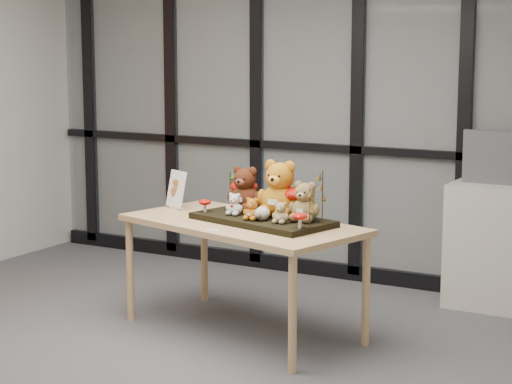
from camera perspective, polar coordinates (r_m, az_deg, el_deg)
The scene contains 25 objects.
floor at distance 5.65m, azimuth -8.36°, elevation -10.37°, with size 5.00×5.00×0.00m, color #494A4E.
room_shell at distance 5.33m, azimuth -8.79°, elevation 6.93°, with size 5.00×5.00×5.00m.
glass_partition at distance 7.44m, azimuth 3.08°, elevation 5.62°, with size 4.90×0.06×2.78m.
display_table at distance 5.98m, azimuth -0.82°, elevation -2.46°, with size 1.73×1.16×0.74m.
diorama_tray at distance 5.92m, azimuth 0.40°, elevation -1.72°, with size 0.91×0.45×0.04m, color black.
bear_pooh_yellow at distance 5.89m, azimuth 1.49°, elevation 0.40°, with size 0.31×0.28×0.40m, color #BE7014, non-canonical shape.
bear_brown_medium at distance 6.09m, azimuth -0.68°, elevation 0.34°, with size 0.25×0.23×0.33m, color #431B0D, non-canonical shape.
bear_tan_back at distance 5.76m, azimuth 3.03°, elevation -0.45°, with size 0.21×0.19×0.28m, color olive, non-canonical shape.
bear_small_yellow at distance 5.80m, azimuth -0.24°, elevation -0.97°, with size 0.12×0.11×0.16m, color #BB6316, non-canonical shape.
bear_white_bow at distance 5.96m, azimuth -1.32°, elevation -0.67°, with size 0.12×0.11×0.16m, color silver, non-canonical shape.
bear_beige_small at distance 5.70m, azimuth 1.54°, elevation -1.20°, with size 0.11×0.10×0.15m, color tan, non-canonical shape.
plush_cream_hedgehog at distance 5.79m, azimuth 0.37°, elevation -1.30°, with size 0.07×0.07×0.10m, color beige, non-canonical shape.
mushroom_back_left at distance 6.22m, azimuth -0.75°, elevation -0.03°, with size 0.19×0.19×0.21m, color #A30E05, non-canonical shape.
mushroom_back_right at distance 5.88m, azimuth 2.52°, elevation -0.53°, with size 0.20×0.20×0.22m, color #A30E05, non-canonical shape.
mushroom_front_left at distance 6.09m, azimuth -3.16°, elevation -0.80°, with size 0.08×0.08×0.09m, color #A30E05, non-canonical shape.
mushroom_front_right at distance 5.55m, azimuth 2.71°, elevation -1.71°, with size 0.09×0.09×0.10m, color #A30E05, non-canonical shape.
sprig_green_far_left at distance 6.26m, azimuth -1.60°, elevation 0.17°, with size 0.05×0.05×0.24m, color #123E0E, non-canonical shape.
sprig_green_mid_left at distance 6.20m, azimuth -0.38°, elevation 0.15°, with size 0.05×0.05×0.25m, color #123E0E, non-canonical shape.
sprig_dry_far_right at distance 5.69m, azimuth 4.11°, elevation -0.33°, with size 0.05×0.05×0.33m, color brown, non-canonical shape.
sprig_dry_mid_right at distance 5.61m, azimuth 3.33°, elevation -0.95°, with size 0.05×0.05×0.23m, color brown, non-canonical shape.
sprig_green_centre at distance 6.07m, azimuth 1.07°, elevation -0.39°, with size 0.05×0.05×0.18m, color #123E0E, non-canonical shape.
sign_holder at distance 6.43m, azimuth -4.93°, elevation 0.04°, with size 0.19×0.13×0.26m.
label_card at distance 5.71m, azimuth -2.70°, elevation -2.33°, with size 0.09×0.03×0.00m, color white.
cabinet at distance 6.79m, azimuth 14.57°, elevation -3.29°, with size 0.67×0.39×0.89m, color #B0A99D.
monitor at distance 6.70m, azimuth 14.83°, elevation 2.04°, with size 0.53×0.06×0.38m.
Camera 1 is at (3.27, -4.20, 1.89)m, focal length 65.00 mm.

